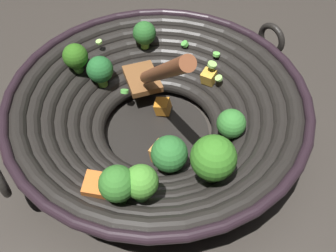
% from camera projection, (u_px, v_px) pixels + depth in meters
% --- Properties ---
extents(ground_plane, '(4.00, 4.00, 0.00)m').
position_uv_depth(ground_plane, '(158.00, 134.00, 0.59)').
color(ground_plane, '#332D28').
extents(wok, '(0.43, 0.47, 0.24)m').
position_uv_depth(wok, '(158.00, 110.00, 0.55)').
color(wok, black).
rests_on(wok, ground).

